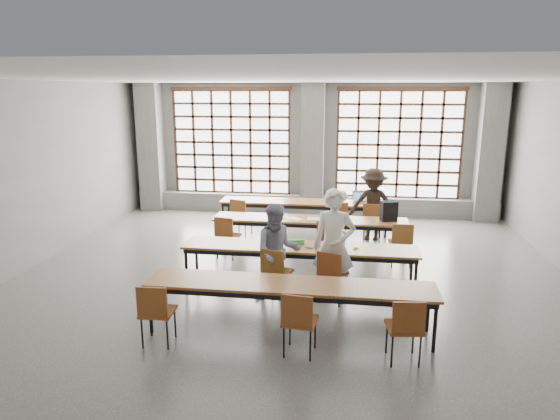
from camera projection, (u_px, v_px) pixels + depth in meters
The scene contains 40 objects.
floor at pixel (288, 287), 8.65m from camera, with size 11.00×11.00×0.00m, color #52524F.
ceiling at pixel (289, 78), 7.82m from camera, with size 11.00×11.00×0.00m, color silver.
wall_back at pixel (313, 149), 13.52m from camera, with size 10.00×10.00×0.00m, color #5D5D5A.
wall_front at pixel (173, 365), 2.94m from camera, with size 10.00×10.00×0.00m, color #5D5D5A.
wall_left at pixel (11, 180), 8.91m from camera, with size 11.00×11.00×0.00m, color #5D5D5A.
column_left at pixel (151, 148), 13.87m from camera, with size 0.60×0.55×3.50m, color #595956.
column_mid at pixel (313, 150), 13.26m from camera, with size 0.60×0.55×3.50m, color #595956.
column_right at pixel (490, 153), 12.64m from camera, with size 0.60×0.55×3.50m, color #595956.
window_left at pixel (232, 143), 13.72m from camera, with size 3.32×0.12×3.00m.
window_right at pixel (399, 145), 13.11m from camera, with size 3.32×0.12×3.00m.
sill_ledge at pixel (312, 204), 13.69m from camera, with size 9.80×0.35×0.50m, color #595956.
desk_row_a at pixel (304, 204), 11.90m from camera, with size 4.00×0.70×0.73m.
desk_row_b at pixel (310, 222), 10.32m from camera, with size 4.00×0.70×0.73m.
desk_row_c at pixel (299, 250), 8.51m from camera, with size 4.00×0.70×0.73m.
desk_row_d at pixel (290, 288), 6.88m from camera, with size 4.00×0.70×0.73m.
chair_back_left at pixel (240, 213), 11.52m from camera, with size 0.51×0.52×0.88m.
chair_back_mid at pixel (338, 217), 11.22m from camera, with size 0.53×0.53×0.88m.
chair_back_right at pixel (372, 218), 11.11m from camera, with size 0.47×0.47×0.88m.
chair_mid_left at pixel (226, 233), 9.96m from camera, with size 0.50×0.50×0.88m.
chair_mid_centre at pixel (327, 237), 9.69m from camera, with size 0.43×0.43×0.88m.
chair_mid_right at pixel (401, 240), 9.50m from camera, with size 0.44×0.45×0.88m.
chair_front_left at pixel (275, 269), 7.98m from camera, with size 0.52×0.53×0.88m.
chair_front_right at pixel (331, 271), 7.86m from camera, with size 0.53×0.53×0.88m.
chair_near_left at pixel (156, 308), 6.53m from camera, with size 0.44×0.44×0.88m.
chair_near_mid at pixel (299, 317), 6.28m from camera, with size 0.46×0.47×0.88m.
chair_near_right at pixel (406, 324), 6.10m from camera, with size 0.47×0.47×0.88m.
student_male at pixel (334, 246), 7.89m from camera, with size 0.67×0.44×1.83m, color white.
student_female at pixel (278, 251), 8.04m from camera, with size 0.76×0.60×1.57m, color navy.
student_back at pixel (373, 205), 11.17m from camera, with size 1.05×0.61×1.63m, color black.
laptop_front at pixel (334, 242), 8.50m from camera, with size 0.46×0.43×0.26m.
laptop_back at pixel (361, 199), 11.80m from camera, with size 0.42×0.38×0.26m.
mouse at pixel (356, 248), 8.34m from camera, with size 0.10×0.06×0.04m, color white.
green_box at pixel (297, 242), 8.57m from camera, with size 0.25×0.09×0.09m, color green.
phone at pixel (309, 248), 8.37m from camera, with size 0.13×0.06×0.01m, color black.
paper_sheet_a at pixel (281, 217), 10.43m from camera, with size 0.30×0.21×0.00m, color white.
paper_sheet_b at pixel (295, 219), 10.30m from camera, with size 0.30×0.21×0.00m, color white.
paper_sheet_c at pixel (315, 219), 10.29m from camera, with size 0.30×0.21×0.00m, color white.
backpack at pixel (389, 211), 10.09m from camera, with size 0.32×0.20×0.40m, color black.
plastic_bag at pixel (342, 196), 11.78m from camera, with size 0.26×0.21×0.29m, color silver.
red_pouch at pixel (158, 308), 6.62m from camera, with size 0.20×0.08×0.06m, color #B31630.
Camera 1 is at (1.00, -8.03, 3.33)m, focal length 32.00 mm.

